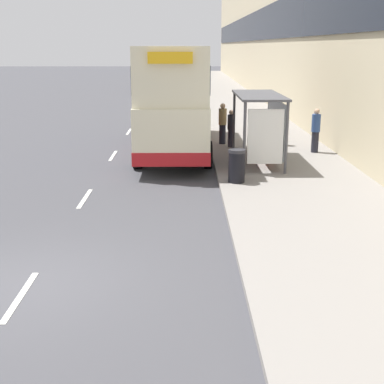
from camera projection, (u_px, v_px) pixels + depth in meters
ground_plane at (29, 284)px, 10.00m from camera, size 220.00×220.00×0.00m
pavement at (226, 95)px, 47.18m from camera, size 5.00×93.00×0.14m
terrace_facade at (274, 18)px, 45.50m from camera, size 3.10×93.00×13.21m
lane_mark_0 at (20, 296)px, 9.50m from camera, size 0.12×2.00×0.01m
lane_mark_1 at (85, 199)px, 15.57m from camera, size 0.12×2.00×0.01m
lane_mark_2 at (113, 156)px, 21.64m from camera, size 0.12×2.00×0.01m
lane_mark_3 at (129, 132)px, 27.70m from camera, size 0.12×2.00×0.01m
lane_mark_4 at (139, 116)px, 33.77m from camera, size 0.12×2.00×0.01m
bus_shelter at (264, 116)px, 19.16m from camera, size 1.60×4.20×2.48m
double_decker_bus_near at (174, 97)px, 21.91m from camera, size 2.85×10.31×4.30m
car_0 at (180, 82)px, 52.58m from camera, size 1.92×4.39×1.77m
pedestrian_at_shelter at (231, 128)px, 22.56m from camera, size 0.31×0.31×1.58m
pedestrian_1 at (256, 128)px, 22.34m from camera, size 0.33×0.33×1.64m
pedestrian_2 at (223, 123)px, 23.31m from camera, size 0.35×0.35×1.77m
pedestrian_3 at (316, 130)px, 21.42m from camera, size 0.35×0.35×1.76m
pedestrian_4 at (276, 124)px, 23.07m from camera, size 0.35×0.35×1.77m
litter_bin at (237, 166)px, 16.77m from camera, size 0.55×0.55×1.05m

